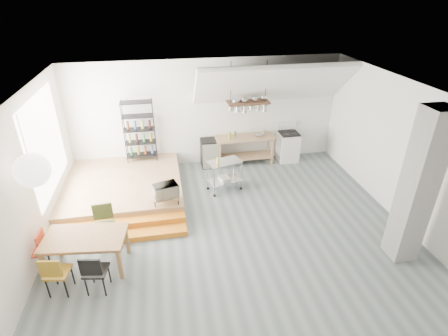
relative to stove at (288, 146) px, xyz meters
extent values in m
plane|color=slate|center=(-2.50, -3.16, -0.48)|extent=(8.00, 8.00, 0.00)
cube|color=silver|center=(-2.50, 0.34, 1.12)|extent=(8.00, 0.04, 3.20)
cube|color=silver|center=(-6.50, -3.16, 1.12)|extent=(0.04, 7.00, 3.20)
cube|color=silver|center=(1.50, -3.16, 1.12)|extent=(0.04, 7.00, 3.20)
cube|color=white|center=(-2.50, -3.16, 2.72)|extent=(8.00, 7.00, 0.02)
cube|color=white|center=(-0.70, -0.26, 2.07)|extent=(4.40, 1.44, 1.32)
cube|color=white|center=(-6.48, -1.66, 1.32)|extent=(0.02, 2.50, 2.20)
cube|color=#946A4A|center=(-5.00, -1.16, -0.28)|extent=(3.00, 3.00, 0.40)
cube|color=orange|center=(-5.00, -3.11, -0.41)|extent=(3.00, 0.35, 0.13)
cube|color=orange|center=(-5.00, -2.76, -0.35)|extent=(3.00, 0.35, 0.27)
cube|color=gray|center=(0.80, -4.66, 1.12)|extent=(0.50, 0.50, 3.20)
cube|color=#946A4A|center=(-1.40, -0.01, 0.40)|extent=(1.80, 0.60, 0.06)
cube|color=#946A4A|center=(-1.40, -0.01, -0.23)|extent=(1.70, 0.55, 0.04)
cube|color=#946A4A|center=(-0.58, 0.21, -0.05)|extent=(0.06, 0.06, 0.86)
cube|color=#946A4A|center=(-2.22, 0.21, -0.05)|extent=(0.06, 0.06, 0.86)
cube|color=#946A4A|center=(-0.58, -0.23, -0.05)|extent=(0.06, 0.06, 0.86)
cube|color=#946A4A|center=(-2.22, -0.23, -0.05)|extent=(0.06, 0.06, 0.86)
cube|color=white|center=(0.00, -0.01, -0.03)|extent=(0.60, 0.60, 0.90)
cube|color=black|center=(0.00, -0.01, 0.44)|extent=(0.58, 0.58, 0.03)
cube|color=white|center=(0.00, 0.27, 0.57)|extent=(0.60, 0.05, 0.25)
cylinder|color=black|center=(0.14, 0.13, 0.46)|extent=(0.18, 0.18, 0.02)
cylinder|color=black|center=(-0.14, 0.13, 0.46)|extent=(0.18, 0.18, 0.02)
cylinder|color=black|center=(0.14, -0.15, 0.46)|extent=(0.18, 0.18, 0.02)
cylinder|color=black|center=(-0.14, -0.15, 0.46)|extent=(0.18, 0.18, 0.02)
cube|color=#402719|center=(-1.40, -0.21, 1.57)|extent=(1.20, 0.50, 0.05)
cylinder|color=black|center=(-1.90, -0.21, 2.14)|extent=(0.02, 0.02, 1.15)
cylinder|color=black|center=(-0.90, -0.21, 2.14)|extent=(0.02, 0.02, 1.15)
cylinder|color=silver|center=(-1.90, -0.26, 1.43)|extent=(0.16, 0.16, 0.12)
cylinder|color=silver|center=(-1.70, -0.26, 1.41)|extent=(0.20, 0.20, 0.16)
cylinder|color=silver|center=(-1.50, -0.26, 1.39)|extent=(0.16, 0.16, 0.20)
cylinder|color=silver|center=(-1.30, -0.26, 1.43)|extent=(0.20, 0.20, 0.12)
cylinder|color=silver|center=(-1.10, -0.26, 1.41)|extent=(0.16, 0.16, 0.16)
cylinder|color=silver|center=(-0.90, -0.26, 1.39)|extent=(0.20, 0.20, 0.20)
cylinder|color=black|center=(-4.08, 0.22, 0.82)|extent=(0.02, 0.02, 1.80)
cylinder|color=black|center=(-4.92, 0.22, 0.82)|extent=(0.02, 0.02, 1.80)
cylinder|color=black|center=(-4.08, -0.14, 0.82)|extent=(0.02, 0.02, 1.80)
cylinder|color=black|center=(-4.92, -0.14, 0.82)|extent=(0.02, 0.02, 1.80)
cube|color=black|center=(-4.50, 0.04, 0.07)|extent=(0.88, 0.38, 0.02)
cube|color=black|center=(-4.50, 0.04, 0.47)|extent=(0.88, 0.38, 0.02)
cube|color=black|center=(-4.50, 0.04, 0.87)|extent=(0.88, 0.38, 0.02)
cube|color=black|center=(-4.50, 0.04, 1.27)|extent=(0.88, 0.38, 0.02)
cube|color=black|center=(-4.50, 0.04, 1.67)|extent=(0.88, 0.38, 0.03)
cylinder|color=#378B49|center=(-4.50, 0.04, 0.21)|extent=(0.07, 0.07, 0.24)
cylinder|color=#A28E1B|center=(-4.50, 0.04, 0.61)|extent=(0.07, 0.07, 0.24)
cylinder|color=brown|center=(-4.50, 0.04, 1.01)|extent=(0.07, 0.07, 0.24)
cube|color=#946A4A|center=(-3.90, -2.41, 0.07)|extent=(0.60, 0.40, 0.03)
cylinder|color=black|center=(-3.63, -2.24, -0.01)|extent=(0.02, 0.02, 0.13)
cylinder|color=black|center=(-4.17, -2.24, -0.01)|extent=(0.02, 0.02, 0.13)
cylinder|color=black|center=(-3.63, -2.58, -0.01)|extent=(0.02, 0.02, 0.13)
cylinder|color=black|center=(-4.17, -2.58, -0.01)|extent=(0.02, 0.02, 0.13)
sphere|color=white|center=(-6.09, -3.77, 1.72)|extent=(0.60, 0.60, 0.60)
cube|color=brown|center=(-5.50, -3.84, 0.22)|extent=(1.63, 1.05, 0.06)
cube|color=brown|center=(-4.77, -3.57, -0.14)|extent=(0.08, 0.08, 0.67)
cube|color=brown|center=(-6.14, -3.40, -0.14)|extent=(0.08, 0.08, 0.67)
cube|color=brown|center=(-4.86, -4.29, -0.14)|extent=(0.08, 0.08, 0.67)
cube|color=brown|center=(-6.23, -4.12, -0.14)|extent=(0.08, 0.08, 0.67)
cube|color=#A1761B|center=(-5.91, -4.42, -0.03)|extent=(0.47, 0.47, 0.04)
cube|color=#A1761B|center=(-5.94, -4.60, 0.23)|extent=(0.38, 0.11, 0.35)
cylinder|color=black|center=(-6.10, -4.55, -0.26)|extent=(0.03, 0.03, 0.44)
cylinder|color=black|center=(-5.78, -4.61, -0.26)|extent=(0.03, 0.03, 0.44)
cylinder|color=black|center=(-6.04, -4.24, -0.26)|extent=(0.03, 0.03, 0.44)
cylinder|color=black|center=(-5.72, -4.29, -0.26)|extent=(0.03, 0.03, 0.44)
cube|color=black|center=(-5.24, -4.51, -0.03)|extent=(0.46, 0.46, 0.04)
cube|color=black|center=(-5.27, -4.68, 0.22)|extent=(0.38, 0.11, 0.35)
cylinder|color=black|center=(-5.43, -4.64, -0.26)|extent=(0.03, 0.03, 0.44)
cylinder|color=black|center=(-5.11, -4.69, -0.26)|extent=(0.03, 0.03, 0.44)
cylinder|color=black|center=(-5.37, -4.32, -0.26)|extent=(0.03, 0.03, 0.44)
cylinder|color=black|center=(-5.05, -4.38, -0.26)|extent=(0.03, 0.03, 0.44)
cube|color=#4B582A|center=(-5.23, -3.25, 0.00)|extent=(0.46, 0.46, 0.04)
cube|color=#4B582A|center=(-5.25, -3.06, 0.27)|extent=(0.41, 0.07, 0.37)
cylinder|color=black|center=(-5.07, -3.06, -0.25)|extent=(0.03, 0.03, 0.47)
cylinder|color=black|center=(-5.41, -3.09, -0.25)|extent=(0.03, 0.03, 0.47)
cylinder|color=black|center=(-5.05, -3.41, -0.25)|extent=(0.03, 0.03, 0.47)
cylinder|color=black|center=(-5.39, -3.43, -0.25)|extent=(0.03, 0.03, 0.47)
cube|color=red|center=(-6.50, -3.72, -0.04)|extent=(0.40, 0.40, 0.04)
cube|color=red|center=(-6.33, -3.73, 0.20)|extent=(0.05, 0.37, 0.34)
cylinder|color=black|center=(-6.35, -3.88, -0.27)|extent=(0.03, 0.03, 0.43)
cylinder|color=black|center=(-6.34, -3.57, -0.27)|extent=(0.03, 0.03, 0.43)
cylinder|color=black|center=(-6.66, -3.87, -0.27)|extent=(0.03, 0.03, 0.43)
cylinder|color=black|center=(-6.65, -3.56, -0.27)|extent=(0.03, 0.03, 0.43)
cube|color=silver|center=(-2.31, -1.45, 0.37)|extent=(0.97, 0.71, 0.04)
cube|color=silver|center=(-2.31, -1.45, -0.19)|extent=(0.97, 0.71, 0.03)
cylinder|color=silver|center=(-1.99, -1.13, -0.05)|extent=(0.03, 0.03, 0.83)
sphere|color=black|center=(-1.99, -1.13, -0.44)|extent=(0.08, 0.08, 0.08)
cylinder|color=silver|center=(-2.76, -1.36, -0.05)|extent=(0.03, 0.03, 0.83)
sphere|color=black|center=(-2.76, -1.36, -0.44)|extent=(0.08, 0.08, 0.08)
cylinder|color=silver|center=(-1.87, -1.54, -0.05)|extent=(0.03, 0.03, 0.83)
sphere|color=black|center=(-1.87, -1.54, -0.44)|extent=(0.08, 0.08, 0.08)
cylinder|color=silver|center=(-2.64, -1.77, -0.05)|extent=(0.03, 0.03, 0.83)
sphere|color=black|center=(-2.64, -1.77, -0.44)|extent=(0.08, 0.08, 0.08)
cube|color=black|center=(-2.50, 0.04, -0.05)|extent=(0.51, 0.51, 0.87)
imported|color=beige|center=(-3.90, -2.41, 0.24)|extent=(0.65, 0.52, 0.31)
imported|color=silver|center=(-1.01, -0.06, 0.46)|extent=(0.22, 0.22, 0.05)
camera|label=1|loc=(-3.83, -9.53, 4.54)|focal=28.00mm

